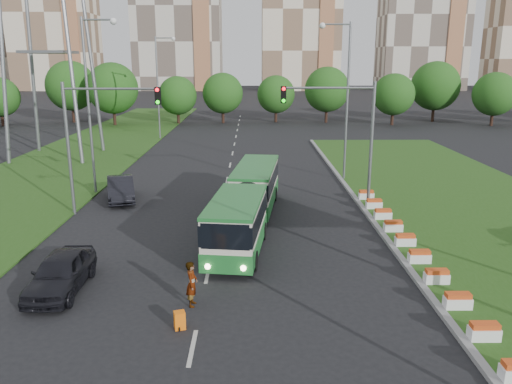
{
  "coord_description": "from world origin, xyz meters",
  "views": [
    {
      "loc": [
        -1.03,
        -20.6,
        9.13
      ],
      "look_at": [
        -0.81,
        4.34,
        2.6
      ],
      "focal_mm": 35.0,
      "sensor_mm": 36.0,
      "label": 1
    }
  ],
  "objects_px": {
    "car_left_near": "(61,272)",
    "pedestrian": "(192,284)",
    "articulated_bus": "(247,201)",
    "shopping_trolley": "(180,320)",
    "traffic_mast_left": "(94,128)",
    "traffic_mast_median": "(346,125)",
    "car_left_far": "(121,189)"
  },
  "relations": [
    {
      "from": "car_left_near",
      "to": "pedestrian",
      "type": "bearing_deg",
      "value": -13.88
    },
    {
      "from": "articulated_bus",
      "to": "shopping_trolley",
      "type": "bearing_deg",
      "value": -94.28
    },
    {
      "from": "car_left_near",
      "to": "shopping_trolley",
      "type": "distance_m",
      "value": 6.14
    },
    {
      "from": "traffic_mast_left",
      "to": "pedestrian",
      "type": "relative_size",
      "value": 4.44
    },
    {
      "from": "traffic_mast_median",
      "to": "shopping_trolley",
      "type": "xyz_separation_m",
      "value": [
        -8.36,
        -14.77,
        -5.03
      ]
    },
    {
      "from": "car_left_far",
      "to": "articulated_bus",
      "type": "bearing_deg",
      "value": -49.42
    },
    {
      "from": "traffic_mast_median",
      "to": "car_left_far",
      "type": "relative_size",
      "value": 1.66
    },
    {
      "from": "shopping_trolley",
      "to": "car_left_near",
      "type": "bearing_deg",
      "value": 132.19
    },
    {
      "from": "traffic_mast_left",
      "to": "shopping_trolley",
      "type": "xyz_separation_m",
      "value": [
        6.8,
        -13.77,
        -5.03
      ]
    },
    {
      "from": "pedestrian",
      "to": "shopping_trolley",
      "type": "bearing_deg",
      "value": 175.16
    },
    {
      "from": "articulated_bus",
      "to": "car_left_far",
      "type": "height_order",
      "value": "articulated_bus"
    },
    {
      "from": "traffic_mast_left",
      "to": "shopping_trolley",
      "type": "height_order",
      "value": "traffic_mast_left"
    },
    {
      "from": "pedestrian",
      "to": "car_left_far",
      "type": "bearing_deg",
      "value": 26.51
    },
    {
      "from": "car_left_near",
      "to": "traffic_mast_median",
      "type": "bearing_deg",
      "value": 40.5
    },
    {
      "from": "pedestrian",
      "to": "shopping_trolley",
      "type": "xyz_separation_m",
      "value": [
        -0.24,
        -1.74,
        -0.58
      ]
    },
    {
      "from": "car_left_far",
      "to": "pedestrian",
      "type": "bearing_deg",
      "value": -82.48
    },
    {
      "from": "car_left_far",
      "to": "pedestrian",
      "type": "height_order",
      "value": "pedestrian"
    },
    {
      "from": "traffic_mast_median",
      "to": "car_left_near",
      "type": "relative_size",
      "value": 1.72
    },
    {
      "from": "traffic_mast_left",
      "to": "car_left_far",
      "type": "distance_m",
      "value": 5.57
    },
    {
      "from": "articulated_bus",
      "to": "pedestrian",
      "type": "xyz_separation_m",
      "value": [
        -2.02,
        -9.5,
        -0.6
      ]
    },
    {
      "from": "traffic_mast_median",
      "to": "traffic_mast_left",
      "type": "bearing_deg",
      "value": -176.23
    },
    {
      "from": "traffic_mast_left",
      "to": "shopping_trolley",
      "type": "distance_m",
      "value": 16.16
    },
    {
      "from": "car_left_far",
      "to": "pedestrian",
      "type": "distance_m",
      "value": 16.56
    },
    {
      "from": "traffic_mast_median",
      "to": "car_left_near",
      "type": "height_order",
      "value": "traffic_mast_median"
    },
    {
      "from": "pedestrian",
      "to": "shopping_trolley",
      "type": "relative_size",
      "value": 2.77
    },
    {
      "from": "pedestrian",
      "to": "shopping_trolley",
      "type": "height_order",
      "value": "pedestrian"
    },
    {
      "from": "traffic_mast_left",
      "to": "shopping_trolley",
      "type": "relative_size",
      "value": 12.3
    },
    {
      "from": "traffic_mast_left",
      "to": "traffic_mast_median",
      "type": "bearing_deg",
      "value": 3.77
    },
    {
      "from": "car_left_far",
      "to": "shopping_trolley",
      "type": "bearing_deg",
      "value": -85.39
    },
    {
      "from": "traffic_mast_left",
      "to": "pedestrian",
      "type": "xyz_separation_m",
      "value": [
        7.04,
        -12.02,
        -4.45
      ]
    },
    {
      "from": "traffic_mast_left",
      "to": "car_left_near",
      "type": "bearing_deg",
      "value": -81.86
    },
    {
      "from": "car_left_near",
      "to": "shopping_trolley",
      "type": "xyz_separation_m",
      "value": [
        5.28,
        -3.1,
        -0.47
      ]
    }
  ]
}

